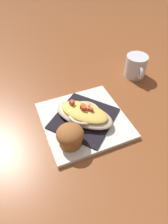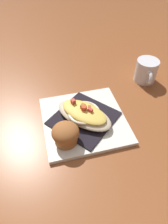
% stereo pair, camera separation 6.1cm
% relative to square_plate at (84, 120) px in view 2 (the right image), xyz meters
% --- Properties ---
extents(ground_plane, '(2.60, 2.60, 0.00)m').
position_rel_square_plate_xyz_m(ground_plane, '(0.00, 0.00, -0.01)').
color(ground_plane, brown).
extents(square_plate, '(0.28, 0.28, 0.01)m').
position_rel_square_plate_xyz_m(square_plate, '(0.00, 0.00, 0.00)').
color(square_plate, white).
rests_on(square_plate, ground_plane).
extents(folded_napkin, '(0.24, 0.24, 0.00)m').
position_rel_square_plate_xyz_m(folded_napkin, '(0.00, 0.00, 0.01)').
color(folded_napkin, black).
rests_on(folded_napkin, square_plate).
extents(gratin_dish, '(0.21, 0.18, 0.05)m').
position_rel_square_plate_xyz_m(gratin_dish, '(0.00, 0.00, 0.03)').
color(gratin_dish, beige).
rests_on(gratin_dish, folded_napkin).
extents(muffin, '(0.08, 0.08, 0.06)m').
position_rel_square_plate_xyz_m(muffin, '(-0.06, 0.08, 0.04)').
color(muffin, '#9B5F2F').
rests_on(muffin, square_plate).
extents(coffee_mug, '(0.11, 0.08, 0.08)m').
position_rel_square_plate_xyz_m(coffee_mug, '(0.12, -0.29, 0.03)').
color(coffee_mug, silver).
rests_on(coffee_mug, ground_plane).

